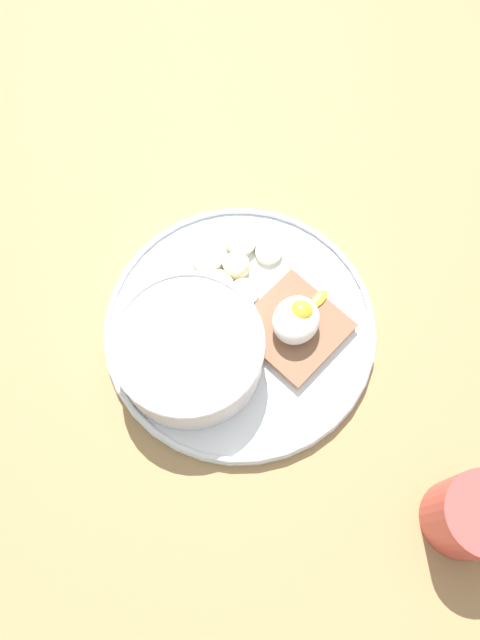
{
  "coord_description": "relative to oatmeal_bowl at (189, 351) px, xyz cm",
  "views": [
    {
      "loc": [
        -20.57,
        -10.27,
        63.92
      ],
      "look_at": [
        0.0,
        0.0,
        5.0
      ],
      "focal_mm": 35.0,
      "sensor_mm": 36.0,
      "label": 1
    }
  ],
  "objects": [
    {
      "name": "ground_plane",
      "position": [
        5.46,
        -2.83,
        -4.88
      ],
      "size": [
        120.0,
        120.0,
        2.0
      ],
      "primitive_type": "cube",
      "color": "#9D7C50",
      "rests_on": "ground"
    },
    {
      "name": "plate",
      "position": [
        5.46,
        -2.83,
        -3.08
      ],
      "size": [
        28.47,
        28.47,
        1.6
      ],
      "color": "white",
      "rests_on": "ground_plane"
    },
    {
      "name": "oatmeal_bowl",
      "position": [
        0.0,
        0.0,
        0.0
      ],
      "size": [
        14.83,
        14.83,
        5.85
      ],
      "color": "white",
      "rests_on": "plate"
    },
    {
      "name": "toast_slice",
      "position": [
        7.67,
        -8.0,
        -2.22
      ],
      "size": [
        11.62,
        11.62,
        1.17
      ],
      "color": "#886048",
      "rests_on": "plate"
    },
    {
      "name": "poached_egg",
      "position": [
        7.81,
        -8.04,
        0.07
      ],
      "size": [
        7.78,
        4.7,
        3.83
      ],
      "color": "white",
      "rests_on": "toast_slice"
    },
    {
      "name": "banana_slice_front",
      "position": [
        11.32,
        0.56,
        -2.11
      ],
      "size": [
        3.82,
        3.92,
        1.8
      ],
      "color": "#F6ECB8",
      "rests_on": "plate"
    },
    {
      "name": "banana_slice_left",
      "position": [
        8.82,
        -1.59,
        -2.33
      ],
      "size": [
        4.5,
        4.5,
        1.19
      ],
      "color": "#F8E4BB",
      "rests_on": "plate"
    },
    {
      "name": "banana_slice_back",
      "position": [
        14.48,
        -1.79,
        -2.44
      ],
      "size": [
        4.16,
        4.16,
        0.95
      ],
      "color": "#EDF1C2",
      "rests_on": "plate"
    },
    {
      "name": "banana_slice_right",
      "position": [
        10.94,
        3.67,
        -2.25
      ],
      "size": [
        5.1,
        5.09,
        1.45
      ],
      "color": "#F4EABB",
      "rests_on": "plate"
    },
    {
      "name": "banana_slice_inner",
      "position": [
        14.22,
        1.41,
        -2.17
      ],
      "size": [
        4.96,
        4.96,
        1.64
      ],
      "color": "#F5EEC4",
      "rests_on": "plate"
    },
    {
      "name": "banana_slice_outer",
      "position": [
        8.44,
        1.38,
        -2.38
      ],
      "size": [
        4.78,
        4.77,
        1.07
      ],
      "color": "#F6ECBF",
      "rests_on": "plate"
    },
    {
      "name": "coffee_mug",
      "position": [
        -2.4,
        -29.88,
        0.21
      ],
      "size": [
        7.41,
        7.41,
        7.97
      ],
      "color": "#D34642",
      "rests_on": "ground_plane"
    }
  ]
}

